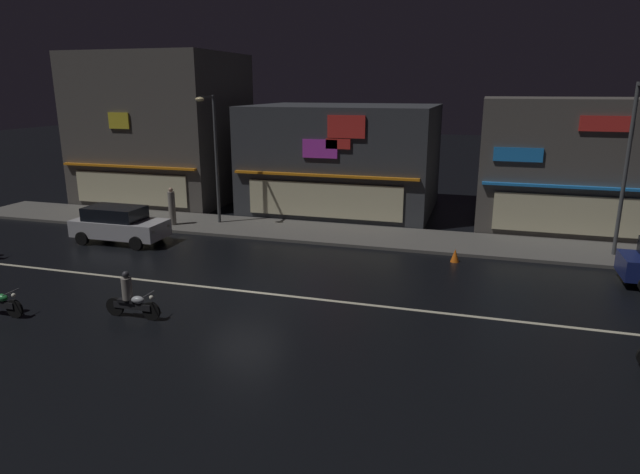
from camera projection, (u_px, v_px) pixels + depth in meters
The scene contains 12 objects.
ground_plane at pixel (244, 291), 19.35m from camera, with size 140.00×140.00×0.00m, color black.
lane_divider_stripe at pixel (244, 291), 19.35m from camera, with size 36.71×0.16×0.01m, color beige.
sidewalk_far at pixel (313, 232), 26.98m from camera, with size 38.65×3.76×0.14m, color #5B5954.
storefront_left_block at pixel (344, 158), 31.79m from camera, with size 10.31×8.47×5.98m.
storefront_center_block at pixel (163, 128), 34.29m from camera, with size 9.06×7.83×8.95m.
storefront_right_block at pixel (561, 163), 27.98m from camera, with size 7.99×7.26×6.45m.
streetlamp_west at pixel (214, 149), 27.44m from camera, with size 0.44×1.64×6.45m.
streetlamp_mid at pixel (629, 156), 21.87m from camera, with size 0.44×1.64×7.02m.
pedestrian_on_sidewalk at pixel (172, 207), 27.94m from camera, with size 0.35×0.35×1.92m.
parked_car_near_kerb at pixel (119, 224), 25.26m from camera, with size 4.30×1.98×1.67m.
motorcycle_lead at pixel (131, 299), 16.98m from camera, with size 1.90×0.60×1.52m.
traffic_cone at pixel (455, 255), 22.54m from camera, with size 0.36×0.36×0.55m, color orange.
Camera 1 is at (7.76, -16.64, 6.96)m, focal length 30.80 mm.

